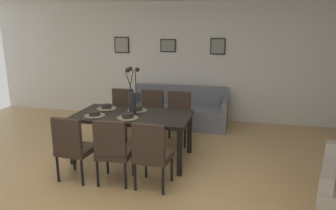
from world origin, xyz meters
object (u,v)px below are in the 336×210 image
object	(u,v)px
dining_chair_far_left	(113,148)
bowl_far_left	(128,115)
bowl_near_right	(106,106)
framed_picture_left	(122,45)
sofa	(178,112)
dining_chair_mid_left	(152,152)
bowl_far_right	(137,108)
framed_picture_center	(168,46)
framed_picture_right	(218,46)
dining_chair_far_right	(151,113)
bowl_near_left	(95,113)
dining_table	(133,119)
dining_chair_near_right	(121,111)
dining_chair_mid_right	(178,115)
centerpiece_vase	(132,96)
dining_chair_near_left	(73,145)

from	to	relation	value
dining_chair_far_left	bowl_far_left	distance (m)	0.70
bowl_near_right	framed_picture_left	bearing A→B (deg)	104.34
sofa	dining_chair_mid_left	bearing A→B (deg)	-85.50
bowl_far_right	framed_picture_left	bearing A→B (deg)	116.69
dining_chair_mid_left	framed_picture_center	distance (m)	3.52
sofa	framed_picture_left	xyz separation A→B (m)	(-1.44, 0.49, 1.38)
bowl_near_right	framed_picture_right	world-z (taller)	framed_picture_right
dining_chair_far_right	bowl_far_left	xyz separation A→B (m)	(-0.02, -1.13, 0.27)
bowl_near_left	bowl_far_left	size ratio (longest dim) A/B	1.00
bowl_far_right	framed_picture_right	bearing A→B (deg)	63.31
bowl_far_left	framed_picture_right	world-z (taller)	framed_picture_right
dining_table	framed_picture_right	size ratio (longest dim) A/B	5.19
dining_chair_mid_left	bowl_near_right	xyz separation A→B (m)	(-1.10, 1.09, 0.27)
dining_table	bowl_near_left	world-z (taller)	bowl_near_left
dining_chair_near_right	dining_chair_far_left	size ratio (longest dim) A/B	1.00
bowl_far_right	dining_table	bearing A→B (deg)	-90.00
dining_chair_mid_right	bowl_near_right	bearing A→B (deg)	-147.99
dining_chair_mid_left	framed_picture_right	world-z (taller)	framed_picture_right
dining_chair_mid_left	bowl_near_right	size ratio (longest dim) A/B	5.41
centerpiece_vase	framed_picture_center	world-z (taller)	framed_picture_center
dining_chair_mid_left	sofa	distance (m)	2.80
centerpiece_vase	framed_picture_left	distance (m)	2.72
centerpiece_vase	bowl_near_left	size ratio (longest dim) A/B	4.32
dining_table	sofa	world-z (taller)	sofa
dining_chair_near_left	bowl_far_right	size ratio (longest dim) A/B	5.41
centerpiece_vase	bowl_far_right	size ratio (longest dim) A/B	4.32
centerpiece_vase	bowl_near_left	distance (m)	0.63
bowl_near_left	framed_picture_right	distance (m)	3.22
dining_table	dining_chair_mid_left	distance (m)	1.05
bowl_near_right	framed_picture_left	world-z (taller)	framed_picture_left
bowl_far_right	framed_picture_left	distance (m)	2.60
dining_chair_far_right	framed_picture_left	size ratio (longest dim) A/B	2.51
sofa	bowl_far_right	bearing A→B (deg)	-101.37
dining_chair_near_right	bowl_near_left	bearing A→B (deg)	-89.33
dining_chair_mid_left	bowl_far_right	size ratio (longest dim) A/B	5.41
dining_chair_near_left	bowl_near_left	bearing A→B (deg)	89.71
dining_chair_far_left	framed_picture_center	size ratio (longest dim) A/B	2.61
dining_chair_near_right	framed_picture_center	world-z (taller)	framed_picture_center
dining_chair_far_right	bowl_far_left	world-z (taller)	dining_chair_far_right
dining_chair_far_left	framed_picture_left	bearing A→B (deg)	109.05
framed_picture_center	centerpiece_vase	bearing A→B (deg)	-89.98
bowl_far_right	framed_picture_right	world-z (taller)	framed_picture_right
dining_chair_far_right	sofa	size ratio (longest dim) A/B	0.44
dining_chair_near_right	framed_picture_left	size ratio (longest dim) A/B	2.51
dining_table	framed_picture_left	bearing A→B (deg)	114.55
dining_chair_near_left	bowl_far_right	xyz separation A→B (m)	(0.54, 1.11, 0.27)
framed_picture_left	sofa	bearing A→B (deg)	-18.79
dining_chair_far_right	centerpiece_vase	bearing A→B (deg)	-91.27
dining_chair_mid_right	bowl_far_right	size ratio (longest dim) A/B	5.41
dining_chair_far_right	dining_chair_near_left	bearing A→B (deg)	-107.35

